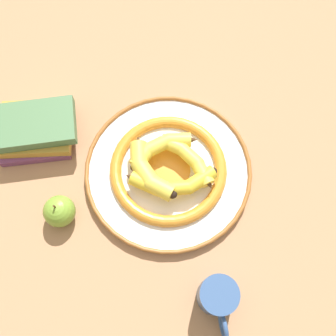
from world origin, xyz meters
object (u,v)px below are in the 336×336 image
(book_stack, at_px, (34,129))
(banana_d, at_px, (172,184))
(decorative_bowl, at_px, (168,171))
(coffee_mug, at_px, (218,297))
(banana_c, at_px, (147,171))
(apple, at_px, (59,211))
(banana_b, at_px, (161,147))
(banana_a, at_px, (189,159))

(book_stack, bearing_deg, banana_d, 148.81)
(decorative_bowl, relative_size, coffee_mug, 3.20)
(banana_c, distance_m, coffee_mug, 0.30)
(apple, bearing_deg, banana_d, -150.76)
(banana_b, distance_m, book_stack, 0.30)
(banana_a, height_order, coffee_mug, coffee_mug)
(apple, bearing_deg, banana_b, -130.69)
(coffee_mug, relative_size, apple, 1.47)
(decorative_bowl, height_order, banana_b, banana_b)
(decorative_bowl, relative_size, book_stack, 1.74)
(banana_d, bearing_deg, banana_c, 146.58)
(banana_b, relative_size, banana_c, 1.00)
(banana_a, distance_m, banana_b, 0.07)
(banana_a, distance_m, banana_c, 0.10)
(decorative_bowl, distance_m, banana_a, 0.06)
(banana_b, bearing_deg, banana_a, 128.75)
(banana_c, xyz_separation_m, book_stack, (0.29, -0.03, -0.02))
(decorative_bowl, xyz_separation_m, banana_a, (-0.04, -0.03, 0.04))
(decorative_bowl, bearing_deg, book_stack, -1.31)
(banana_c, xyz_separation_m, apple, (0.16, 0.14, -0.02))
(decorative_bowl, distance_m, banana_b, 0.06)
(banana_d, bearing_deg, banana_a, 52.37)
(banana_a, height_order, apple, apple)
(decorative_bowl, xyz_separation_m, banana_c, (0.04, 0.03, 0.04))
(banana_c, bearing_deg, banana_b, 119.92)
(banana_a, bearing_deg, decorative_bowl, 64.63)
(banana_a, relative_size, coffee_mug, 1.30)
(decorative_bowl, bearing_deg, coffee_mug, 125.57)
(decorative_bowl, height_order, banana_d, banana_d)
(banana_a, distance_m, apple, 0.31)
(banana_c, relative_size, apple, 1.67)
(banana_c, bearing_deg, decorative_bowl, 73.15)
(book_stack, relative_size, apple, 2.70)
(banana_b, relative_size, banana_d, 0.69)
(banana_b, distance_m, banana_d, 0.09)
(banana_d, bearing_deg, decorative_bowl, 96.30)
(banana_c, relative_size, book_stack, 0.62)
(decorative_bowl, distance_m, banana_c, 0.06)
(book_stack, xyz_separation_m, apple, (-0.13, 0.17, -0.00))
(book_stack, relative_size, coffee_mug, 1.83)
(banana_d, xyz_separation_m, book_stack, (0.35, -0.05, -0.01))
(coffee_mug, bearing_deg, banana_d, -168.52)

